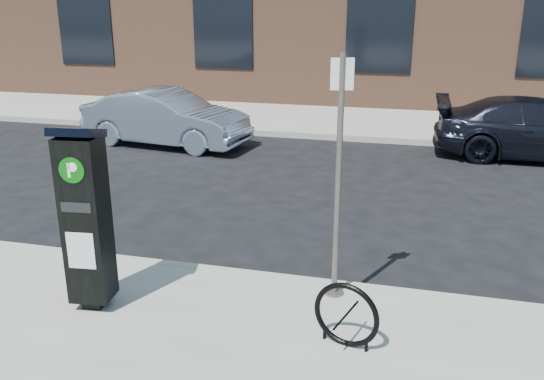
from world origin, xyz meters
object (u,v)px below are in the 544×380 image
(parking_kiosk, at_px, (86,217))
(car_dark, at_px, (541,129))
(bike_rack, at_px, (346,315))
(sign_pole, at_px, (338,182))
(car_silver, at_px, (166,118))

(parking_kiosk, bearing_deg, car_dark, 48.48)
(parking_kiosk, bearing_deg, bike_rack, -8.09)
(parking_kiosk, relative_size, bike_rack, 3.02)
(sign_pole, bearing_deg, bike_rack, -90.36)
(parking_kiosk, relative_size, car_dark, 0.45)
(sign_pole, xyz_separation_m, bike_rack, (0.26, -1.02, -1.04))
(sign_pole, distance_m, car_dark, 8.49)
(car_dark, bearing_deg, bike_rack, 159.55)
(sign_pole, distance_m, car_silver, 8.56)
(bike_rack, distance_m, car_silver, 9.50)
(car_silver, height_order, car_dark, car_silver)
(car_silver, relative_size, car_dark, 0.89)
(parking_kiosk, height_order, sign_pole, sign_pole)
(bike_rack, height_order, car_silver, car_silver)
(parking_kiosk, relative_size, car_silver, 0.50)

